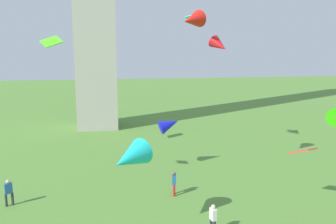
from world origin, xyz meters
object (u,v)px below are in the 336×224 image
kite_flying_0 (220,45)px  kite_flying_7 (169,124)px  person_2 (9,191)px  kite_flying_6 (192,20)px  kite_flying_3 (130,158)px  kite_flying_2 (51,42)px  kite_flying_1 (330,116)px  person_1 (174,182)px  kite_flying_8 (303,151)px  kite_flying_9 (194,18)px  person_4 (213,217)px

kite_flying_0 → kite_flying_7: 9.39m
person_2 → kite_flying_7: size_ratio=0.88×
kite_flying_6 → kite_flying_3: bearing=-72.6°
kite_flying_7 → kite_flying_0: bearing=-61.5°
kite_flying_2 → kite_flying_3: 17.59m
kite_flying_2 → kite_flying_1: bearing=128.7°
person_1 → kite_flying_8: kite_flying_8 is taller
kite_flying_2 → kite_flying_9: (12.68, -1.48, 2.08)m
kite_flying_6 → kite_flying_8: bearing=8.4°
kite_flying_3 → kite_flying_7: kite_flying_3 is taller
person_1 → person_4: 5.61m
person_1 → person_4: (1.15, -5.49, -0.01)m
kite_flying_3 → kite_flying_1: bearing=69.4°
kite_flying_8 → person_4: bearing=82.1°
kite_flying_1 → kite_flying_8: 8.05m
person_1 → kite_flying_1: 14.04m
person_4 → person_1: bearing=1.6°
person_2 → kite_flying_3: size_ratio=0.68×
kite_flying_6 → kite_flying_7: (-1.06, 3.29, -8.30)m
person_1 → kite_flying_2: kite_flying_2 is taller
kite_flying_3 → kite_flying_6: kite_flying_6 is taller
kite_flying_6 → person_1: bearing=-75.6°
kite_flying_2 → kite_flying_7: 12.91m
kite_flying_1 → kite_flying_3: 18.24m
kite_flying_0 → kite_flying_6: bearing=-154.0°
kite_flying_1 → person_1: bearing=24.3°
person_1 → kite_flying_6: (1.71, 2.24, 11.22)m
person_4 → kite_flying_8: 7.39m
kite_flying_7 → kite_flying_8: kite_flying_7 is taller
kite_flying_0 → kite_flying_7: bearing=-177.4°
kite_flying_1 → kite_flying_6: bearing=14.8°
person_4 → kite_flying_8: kite_flying_8 is taller
person_1 → kite_flying_9: kite_flying_9 is taller
person_2 → kite_flying_3: (7.60, -5.36, 3.52)m
person_2 → kite_flying_8: (18.58, -3.54, 2.81)m
kite_flying_8 → kite_flying_0: bearing=-19.5°
person_2 → kite_flying_9: (14.45, 8.51, 11.89)m
kite_flying_0 → kite_flying_9: size_ratio=1.41×
person_1 → kite_flying_1: size_ratio=0.72×
kite_flying_1 → kite_flying_8: size_ratio=1.41×
kite_flying_3 → kite_flying_8: size_ratio=1.54×
person_2 → kite_flying_3: kite_flying_3 is taller
kite_flying_3 → kite_flying_7: 11.44m
kite_flying_3 → kite_flying_6: 11.80m
person_4 → kite_flying_3: kite_flying_3 is taller
kite_flying_8 → kite_flying_9: kite_flying_9 is taller
kite_flying_6 → kite_flying_8: kite_flying_6 is taller
person_1 → person_2: person_2 is taller
kite_flying_7 → person_2: bearing=108.7°
person_2 → kite_flying_6: bearing=165.9°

